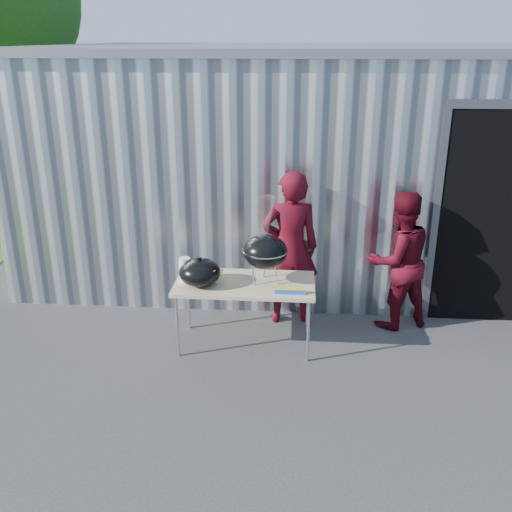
# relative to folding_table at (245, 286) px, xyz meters

# --- Properties ---
(ground) EXTENTS (80.00, 80.00, 0.00)m
(ground) POSITION_rel_folding_table_xyz_m (0.07, -0.88, -0.71)
(ground) COLOR #333336
(building) EXTENTS (8.20, 6.20, 3.10)m
(building) POSITION_rel_folding_table_xyz_m (0.98, 3.71, 0.83)
(building) COLOR silver
(building) RESTS_ON ground
(folding_table) EXTENTS (1.50, 0.75, 0.75)m
(folding_table) POSITION_rel_folding_table_xyz_m (0.00, 0.00, 0.00)
(folding_table) COLOR tan
(folding_table) RESTS_ON ground
(kettle_grill) EXTENTS (0.48, 0.48, 0.95)m
(kettle_grill) POSITION_rel_folding_table_xyz_m (0.21, 0.03, 0.45)
(kettle_grill) COLOR black
(kettle_grill) RESTS_ON folding_table
(grill_lid) EXTENTS (0.44, 0.44, 0.32)m
(grill_lid) POSITION_rel_folding_table_xyz_m (-0.47, -0.10, 0.18)
(grill_lid) COLOR black
(grill_lid) RESTS_ON folding_table
(paper_towels) EXTENTS (0.12, 0.12, 0.28)m
(paper_towels) POSITION_rel_folding_table_xyz_m (-0.64, -0.05, 0.18)
(paper_towels) COLOR white
(paper_towels) RESTS_ON folding_table
(white_tub) EXTENTS (0.20, 0.15, 0.10)m
(white_tub) POSITION_rel_folding_table_xyz_m (-0.55, 0.21, 0.09)
(white_tub) COLOR white
(white_tub) RESTS_ON folding_table
(foil_box) EXTENTS (0.32, 0.05, 0.06)m
(foil_box) POSITION_rel_folding_table_xyz_m (0.49, -0.25, 0.07)
(foil_box) COLOR blue
(foil_box) RESTS_ON folding_table
(person_cook) EXTENTS (0.73, 0.54, 1.84)m
(person_cook) POSITION_rel_folding_table_xyz_m (0.47, 0.62, 0.21)
(person_cook) COLOR #480713
(person_cook) RESTS_ON ground
(person_bystander) EXTENTS (0.96, 0.87, 1.63)m
(person_bystander) POSITION_rel_folding_table_xyz_m (1.72, 0.60, 0.10)
(person_bystander) COLOR #480713
(person_bystander) RESTS_ON ground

